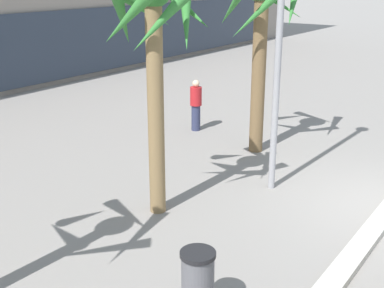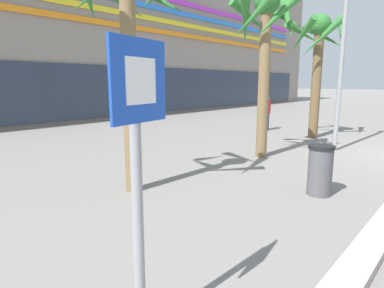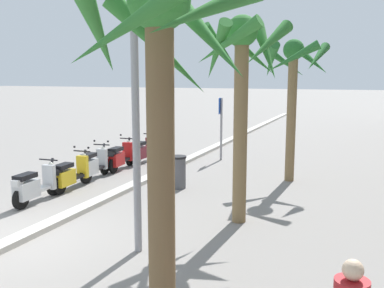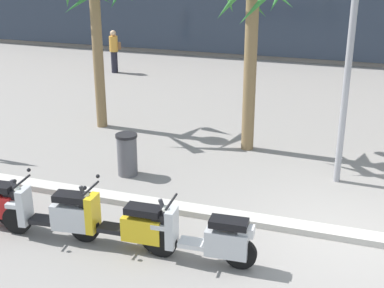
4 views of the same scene
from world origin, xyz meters
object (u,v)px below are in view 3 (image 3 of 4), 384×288
Objects in this scene: scooter_red_far_back at (120,157)px; palm_tree_far_corner at (294,73)px; scooter_maroon_second_in_line at (143,151)px; crossing_sign at (221,121)px; scooter_silver_mid_front at (34,186)px; scooter_yellow_mid_centre at (70,175)px; palm_tree_near_sign at (161,66)px; palm_tree_mid_walkway at (241,68)px; scooter_silver_last_in_row at (93,165)px; litter_bin at (178,172)px; street_lamp at (134,24)px.

scooter_red_far_back is 6.42m from palm_tree_far_corner.
scooter_maroon_second_in_line is 3.17m from crossing_sign.
scooter_silver_mid_front is 8.01m from palm_tree_far_corner.
scooter_yellow_mid_centre is (4.22, -0.07, -0.00)m from scooter_maroon_second_in_line.
crossing_sign is 11.41m from palm_tree_near_sign.
palm_tree_mid_walkway reaches higher than scooter_maroon_second_in_line.
scooter_red_far_back is 0.99× the size of scooter_silver_last_in_row.
palm_tree_near_sign reaches higher than scooter_silver_last_in_row.
palm_tree_mid_walkway is at bearing 96.51° from scooter_silver_mid_front.
street_lamp reaches higher than litter_bin.
palm_tree_near_sign is at bearing 40.80° from scooter_silver_last_in_row.
scooter_silver_last_in_row reaches higher than scooter_silver_mid_front.
scooter_yellow_mid_centre is (1.27, 0.10, -0.02)m from scooter_silver_last_in_row.
crossing_sign is 4.61m from litter_bin.
palm_tree_near_sign is 1.05× the size of palm_tree_far_corner.
palm_tree_near_sign is at bearing 46.59° from scooter_yellow_mid_centre.
street_lamp is (1.69, 3.94, 3.67)m from scooter_silver_mid_front.
scooter_silver_mid_front is (2.72, 0.09, -0.02)m from scooter_silver_last_in_row.
palm_tree_near_sign is at bearing -1.74° from palm_tree_far_corner.
litter_bin is at bearing 43.05° from scooter_maroon_second_in_line.
scooter_yellow_mid_centre is 3.08m from litter_bin.
scooter_silver_mid_front is 1.93× the size of litter_bin.
palm_tree_mid_walkway is (-4.25, -0.17, 0.05)m from palm_tree_near_sign.
scooter_silver_last_in_row reaches higher than litter_bin.
street_lamp is at bearing -29.48° from palm_tree_mid_walkway.
scooter_red_far_back and scooter_yellow_mid_centre have the same top height.
scooter_yellow_mid_centre is at bearing -24.15° from crossing_sign.
palm_tree_near_sign is 4.76× the size of litter_bin.
crossing_sign is 0.53× the size of palm_tree_near_sign.
scooter_yellow_mid_centre is 6.45m from crossing_sign.
scooter_silver_mid_front is at bearing -45.43° from litter_bin.
palm_tree_far_corner is at bearing 130.81° from scooter_silver_mid_front.
scooter_red_far_back is at bearing -124.69° from palm_tree_mid_walkway.
scooter_silver_last_in_row is at bearing -111.70° from palm_tree_mid_walkway.
scooter_maroon_second_in_line is at bearing -150.27° from palm_tree_near_sign.
litter_bin is at bearing 134.57° from scooter_silver_mid_front.
palm_tree_mid_walkway is 1.04× the size of palm_tree_far_corner.
palm_tree_near_sign reaches higher than scooter_yellow_mid_centre.
scooter_maroon_second_in_line is at bearing -57.92° from crossing_sign.
litter_bin is 0.14× the size of street_lamp.
palm_tree_far_corner is 6.85m from street_lamp.
street_lamp is at bearing -143.31° from palm_tree_near_sign.
scooter_silver_last_in_row and scooter_yellow_mid_centre have the same top height.
scooter_yellow_mid_centre is at bearing -133.41° from palm_tree_near_sign.
scooter_red_far_back is 7.07m from palm_tree_mid_walkway.
crossing_sign is 0.56× the size of palm_tree_far_corner.
scooter_silver_last_in_row is 5.38m from crossing_sign.
scooter_yellow_mid_centre is 7.97m from palm_tree_near_sign.
crossing_sign is at bearing 122.08° from scooter_maroon_second_in_line.
crossing_sign is at bearing 155.85° from scooter_yellow_mid_centre.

